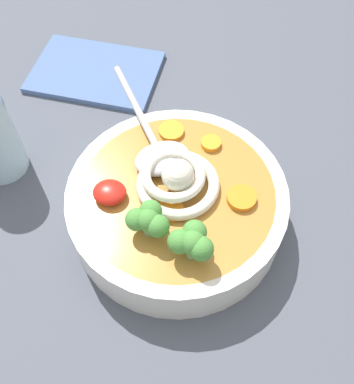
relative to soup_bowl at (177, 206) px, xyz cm
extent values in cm
cube|color=#474C56|center=(-3.43, 2.36, -4.81)|extent=(106.90, 106.90, 4.00)
cylinder|color=silver|center=(0.00, 0.00, -0.09)|extent=(22.94, 22.94, 5.44)
cylinder|color=#B27A33|center=(0.00, 0.00, 0.13)|extent=(20.19, 20.19, 5.00)
torus|color=silver|center=(0.01, -0.60, 3.22)|extent=(8.53, 8.53, 1.18)
torus|color=silver|center=(0.56, -0.97, 4.16)|extent=(9.14, 9.14, 1.06)
sphere|color=silver|center=(0.01, -0.60, 4.75)|extent=(3.31, 3.31, 3.31)
ellipsoid|color=#B7B7BC|center=(2.17, -3.38, 3.43)|extent=(7.43, 6.95, 1.60)
cylinder|color=#B7B7BC|center=(6.22, -9.69, 3.43)|extent=(8.78, 13.05, 0.80)
ellipsoid|color=red|center=(6.55, 1.72, 3.39)|extent=(3.41, 3.07, 1.53)
cylinder|color=#7A9E60|center=(-2.58, 6.64, 3.26)|extent=(1.17, 1.17, 1.26)
sphere|color=#478938|center=(-2.58, 6.64, 5.04)|extent=(2.31, 2.31, 2.31)
sphere|color=#478938|center=(-1.43, 6.64, 4.83)|extent=(2.31, 2.31, 2.31)
sphere|color=#478938|center=(-3.63, 7.06, 4.93)|extent=(2.31, 2.31, 2.31)
sphere|color=#478938|center=(-2.58, 5.48, 4.87)|extent=(2.31, 2.31, 2.31)
cylinder|color=#7A9E60|center=(1.82, 5.03, 3.23)|extent=(1.12, 1.12, 1.20)
sphere|color=#478938|center=(1.82, 5.03, 4.92)|extent=(2.20, 2.20, 2.20)
sphere|color=#478938|center=(2.91, 5.03, 4.72)|extent=(2.20, 2.20, 2.20)
sphere|color=#478938|center=(0.82, 5.43, 4.82)|extent=(2.20, 2.20, 2.20)
sphere|color=#478938|center=(1.82, 3.93, 4.76)|extent=(2.20, 2.20, 2.20)
cylinder|color=orange|center=(-6.55, -0.18, 2.96)|extent=(2.98, 2.98, 0.66)
cylinder|color=orange|center=(-2.58, -6.74, 2.93)|extent=(2.18, 2.18, 0.60)
cylinder|color=orange|center=(0.24, 2.85, 2.83)|extent=(2.65, 2.65, 0.40)
cylinder|color=orange|center=(2.01, -7.77, 2.88)|extent=(2.81, 2.81, 0.50)
cube|color=#4C6693|center=(15.33, -21.15, -2.41)|extent=(17.94, 12.83, 0.80)
camera|label=1|loc=(-4.40, 24.99, 41.06)|focal=42.23mm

